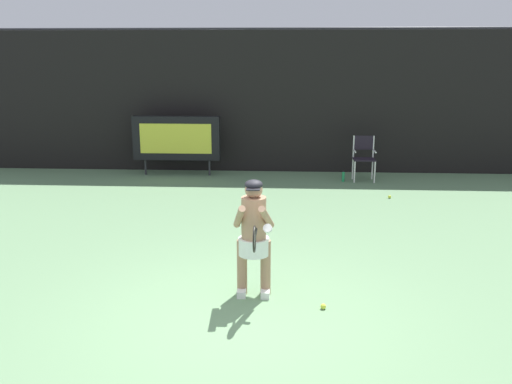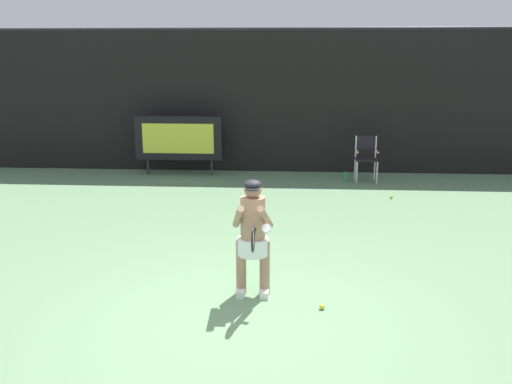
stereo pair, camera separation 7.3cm
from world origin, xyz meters
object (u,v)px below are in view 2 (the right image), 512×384
(tennis_racket, at_px, (253,238))
(water_bottle, at_px, (345,177))
(tennis_player, at_px, (253,233))
(umpire_chair, at_px, (366,156))
(scoreboard, at_px, (179,138))
(tennis_ball_spare, at_px, (322,307))
(tennis_ball_loose, at_px, (391,197))

(tennis_racket, bearing_deg, water_bottle, 66.30)
(tennis_player, bearing_deg, umpire_chair, 71.49)
(scoreboard, distance_m, umpire_chair, 4.68)
(umpire_chair, distance_m, tennis_ball_spare, 7.29)
(tennis_player, xyz_separation_m, tennis_ball_spare, (0.86, -0.38, -0.79))
(tennis_racket, bearing_deg, tennis_ball_spare, -2.32)
(umpire_chair, bearing_deg, tennis_player, -108.51)
(umpire_chair, xyz_separation_m, tennis_racket, (-2.22, -7.25, 0.30))
(water_bottle, height_order, tennis_player, tennis_player)
(umpire_chair, height_order, tennis_racket, umpire_chair)
(umpire_chair, height_order, tennis_ball_loose, umpire_chair)
(scoreboard, relative_size, tennis_ball_loose, 32.35)
(scoreboard, xyz_separation_m, tennis_racket, (2.43, -7.60, -0.03))
(tennis_ball_spare, bearing_deg, tennis_player, 156.30)
(scoreboard, relative_size, tennis_player, 1.46)
(scoreboard, relative_size, umpire_chair, 2.04)
(tennis_ball_loose, bearing_deg, tennis_racket, -114.97)
(tennis_ball_loose, bearing_deg, scoreboard, 157.40)
(water_bottle, bearing_deg, tennis_player, -105.03)
(tennis_racket, bearing_deg, scoreboard, 97.77)
(scoreboard, xyz_separation_m, umpire_chair, (4.65, -0.35, -0.33))
(water_bottle, relative_size, tennis_player, 0.18)
(scoreboard, bearing_deg, tennis_ball_spare, -66.50)
(water_bottle, height_order, tennis_racket, tennis_racket)
(water_bottle, bearing_deg, tennis_ball_loose, -61.63)
(scoreboard, xyz_separation_m, water_bottle, (4.16, -0.52, -0.82))
(tennis_player, relative_size, tennis_ball_spare, 22.11)
(scoreboard, distance_m, tennis_player, 7.50)
(tennis_ball_loose, bearing_deg, umpire_chair, 101.31)
(water_bottle, bearing_deg, umpire_chair, 19.25)
(water_bottle, height_order, tennis_ball_spare, water_bottle)
(tennis_ball_loose, xyz_separation_m, tennis_ball_spare, (-1.74, -5.41, 0.00))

